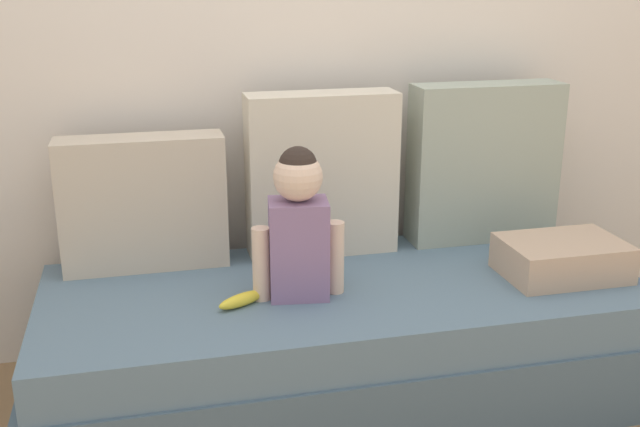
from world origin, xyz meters
name	(u,v)px	position (x,y,z in m)	size (l,w,h in m)	color
ground_plane	(343,392)	(0.00, 0.00, 0.00)	(12.00, 12.00, 0.00)	#93704C
back_wall	(307,6)	(0.00, 0.55, 1.28)	(5.23, 0.10, 2.55)	silver
couch	(344,340)	(0.00, 0.00, 0.20)	(2.03, 0.83, 0.41)	#495F70
throw_pillow_left	(143,203)	(-0.63, 0.32, 0.64)	(0.56, 0.16, 0.46)	#C1B29E
throw_pillow_center	(322,174)	(0.00, 0.32, 0.70)	(0.54, 0.16, 0.58)	beige
throw_pillow_right	(484,163)	(0.63, 0.32, 0.71)	(0.56, 0.16, 0.60)	#99A393
toddler	(298,224)	(-0.17, -0.06, 0.65)	(0.30, 0.16, 0.49)	gray
banana	(242,300)	(-0.35, -0.09, 0.43)	(0.17, 0.04, 0.04)	yellow
folded_blanket	(562,258)	(0.74, -0.10, 0.47)	(0.40, 0.28, 0.12)	tan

